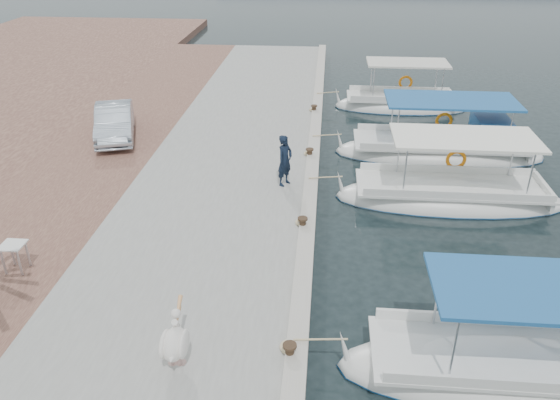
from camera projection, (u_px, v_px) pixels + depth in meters
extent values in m
plane|color=black|center=(313.00, 275.00, 13.99)|extent=(400.00, 400.00, 0.00)
cube|color=gray|center=(230.00, 179.00, 18.51)|extent=(6.00, 40.00, 0.50)
cube|color=#A8A295|center=(312.00, 173.00, 18.16)|extent=(0.44, 40.00, 0.12)
cube|color=brown|center=(87.00, 173.00, 18.90)|extent=(4.00, 40.00, 0.50)
ellipsoid|color=silver|center=(519.00, 376.00, 10.85)|extent=(7.24, 2.19, 1.30)
ellipsoid|color=navy|center=(519.00, 377.00, 10.86)|extent=(7.27, 2.24, 0.22)
cube|color=silver|center=(524.00, 358.00, 10.62)|extent=(5.93, 1.89, 0.08)
cube|color=#1E5897|center=(554.00, 290.00, 9.85)|extent=(4.34, 2.02, 0.08)
cylinder|color=silver|center=(454.00, 351.00, 9.65)|extent=(0.05, 0.05, 1.60)
torus|color=orange|center=(528.00, 306.00, 11.31)|extent=(0.68, 0.12, 0.68)
ellipsoid|color=silver|center=(449.00, 200.00, 17.55)|extent=(7.27, 2.34, 1.30)
ellipsoid|color=navy|center=(449.00, 201.00, 17.56)|extent=(7.31, 2.39, 0.22)
cube|color=silver|center=(451.00, 186.00, 17.32)|extent=(5.96, 2.01, 0.08)
cube|color=white|center=(465.00, 138.00, 16.55)|extent=(4.36, 2.15, 0.08)
cylinder|color=silver|center=(405.00, 173.00, 16.30)|extent=(0.05, 0.05, 1.60)
torus|color=orange|center=(456.00, 160.00, 18.07)|extent=(0.68, 0.12, 0.68)
ellipsoid|color=silver|center=(438.00, 154.00, 20.89)|extent=(7.85, 2.49, 1.30)
ellipsoid|color=navy|center=(438.00, 155.00, 20.90)|extent=(7.89, 2.54, 0.22)
cube|color=silver|center=(440.00, 142.00, 20.66)|extent=(6.44, 2.14, 0.08)
cube|color=#1E5898|center=(451.00, 100.00, 19.88)|extent=(4.71, 2.29, 0.08)
cylinder|color=silver|center=(397.00, 130.00, 19.60)|extent=(0.05, 0.05, 1.60)
torus|color=orange|center=(444.00, 121.00, 21.47)|extent=(0.68, 0.12, 0.68)
cube|color=navy|center=(490.00, 130.00, 20.27)|extent=(1.20, 1.75, 1.00)
ellipsoid|color=silver|center=(400.00, 108.00, 25.96)|extent=(6.13, 2.11, 1.30)
ellipsoid|color=navy|center=(399.00, 108.00, 25.97)|extent=(6.16, 2.15, 0.22)
cube|color=silver|center=(401.00, 97.00, 25.72)|extent=(5.02, 1.81, 0.08)
cube|color=silver|center=(408.00, 63.00, 24.95)|extent=(3.68, 1.94, 0.08)
cylinder|color=silver|center=(374.00, 85.00, 24.76)|extent=(0.05, 0.05, 1.60)
torus|color=orange|center=(406.00, 82.00, 26.38)|extent=(0.68, 0.12, 0.68)
cylinder|color=black|center=(290.00, 352.00, 10.62)|extent=(0.18, 0.18, 0.30)
cylinder|color=black|center=(290.00, 346.00, 10.55)|extent=(0.28, 0.28, 0.05)
cylinder|color=black|center=(303.00, 223.00, 15.04)|extent=(0.18, 0.18, 0.30)
cylinder|color=black|center=(303.00, 219.00, 14.97)|extent=(0.28, 0.28, 0.05)
cylinder|color=black|center=(310.00, 153.00, 19.45)|extent=(0.18, 0.18, 0.30)
cylinder|color=black|center=(310.00, 149.00, 19.38)|extent=(0.28, 0.28, 0.05)
cylinder|color=black|center=(314.00, 109.00, 23.86)|extent=(0.18, 0.18, 0.30)
cylinder|color=black|center=(314.00, 106.00, 23.79)|extent=(0.28, 0.28, 0.05)
cylinder|color=tan|center=(172.00, 358.00, 10.46)|extent=(0.05, 0.05, 0.32)
cylinder|color=tan|center=(180.00, 358.00, 10.46)|extent=(0.05, 0.05, 0.32)
ellipsoid|color=silver|center=(175.00, 344.00, 10.30)|extent=(0.52, 0.79, 0.59)
cylinder|color=silver|center=(176.00, 324.00, 10.42)|extent=(0.15, 0.28, 0.31)
sphere|color=silver|center=(176.00, 314.00, 10.42)|extent=(0.19, 0.19, 0.19)
cone|color=#EAA566|center=(179.00, 308.00, 10.72)|extent=(0.15, 0.58, 0.23)
imported|color=black|center=(285.00, 160.00, 17.18)|extent=(0.66, 0.72, 1.66)
imported|color=#A9B5C1|center=(114.00, 122.00, 20.97)|extent=(2.46, 4.07, 1.27)
cylinder|color=silver|center=(3.00, 262.00, 13.01)|extent=(0.06, 0.06, 0.70)
cylinder|color=silver|center=(19.00, 263.00, 12.98)|extent=(0.06, 0.06, 0.70)
cylinder|color=silver|center=(12.00, 253.00, 13.36)|extent=(0.06, 0.06, 0.70)
cylinder|color=silver|center=(28.00, 254.00, 13.33)|extent=(0.06, 0.06, 0.70)
cube|color=white|center=(12.00, 245.00, 13.00)|extent=(0.55, 0.55, 0.03)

